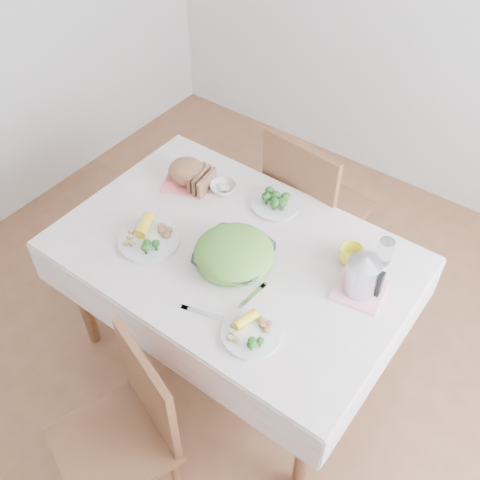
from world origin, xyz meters
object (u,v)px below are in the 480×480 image
Objects in this scene: dining_table at (234,305)px; dinner_plate_left at (150,240)px; chair_near at (112,442)px; dinner_plate_right at (251,334)px; yellow_mug at (351,255)px; electric_kettle at (363,271)px; chair_far at (318,210)px; salad_bowl at (234,258)px.

dining_table is 0.54m from dinner_plate_left.
chair_near is 0.67m from dinner_plate_right.
electric_kettle reaches higher than yellow_mug.
dining_table is at bearing -151.43° from yellow_mug.
chair_far reaches higher than dinner_plate_left.
salad_bowl is (0.05, -0.06, 0.43)m from dining_table.
dining_table is 1.40× the size of chair_far.
chair_near is 3.99× the size of dinner_plate_right.
dinner_plate_left is (-0.37, -0.12, -0.03)m from salad_bowl.
chair_near is 1.58m from chair_far.
salad_bowl is at bearing 17.32° from dinner_plate_left.
chair_far reaches higher than chair_near.
dinner_plate_right is at bearing -131.39° from electric_kettle.
dining_table is 0.73m from chair_far.
dining_table is 7.45× the size of electric_kettle.
dinner_plate_left is (-0.34, -0.91, 0.31)m from chair_far.
salad_bowl is 1.40× the size of dinner_plate_right.
dinner_plate_right is at bearing -43.09° from salad_bowl.
chair_far is 9.40× the size of yellow_mug.
chair_near is (0.06, -0.85, 0.09)m from dining_table.
electric_kettle is (0.52, -0.61, 0.42)m from chair_far.
salad_bowl reaches higher than dinner_plate_left.
dining_table is at bearing 129.14° from salad_bowl.
chair_near is at bearing -85.88° from dining_table.
chair_near is 8.41× the size of yellow_mug.
electric_kettle is (0.11, -0.12, 0.08)m from yellow_mug.
dinner_plate_right is 0.50m from electric_kettle.
dinner_plate_right is 0.56m from yellow_mug.
chair_far is 0.86m from salad_bowl.
electric_kettle is at bearing 20.42° from salad_bowl.
chair_far is at bearing 106.18° from dinner_plate_right.
electric_kettle reaches higher than chair_far.
chair_far is at bearing 92.49° from salad_bowl.
electric_kettle is at bearing 12.50° from dining_table.
chair_far is 4.46× the size of dinner_plate_right.
chair_far reaches higher than dining_table.
chair_far is 3.67× the size of dinner_plate_left.
chair_near is 3.28× the size of dinner_plate_left.
chair_near is at bearing -89.25° from salad_bowl.
dining_table is at bearing 135.51° from dinner_plate_right.
chair_near is at bearing -130.48° from electric_kettle.
dining_table is 1.56× the size of chair_near.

